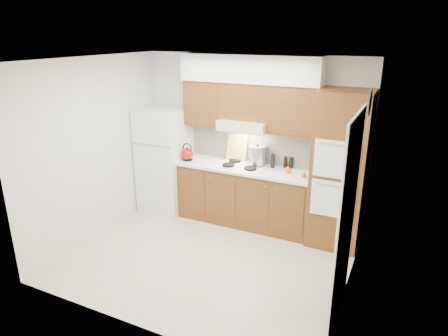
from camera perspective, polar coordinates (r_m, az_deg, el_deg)
name	(u,v)px	position (r m, az deg, el deg)	size (l,w,h in m)	color
floor	(208,257)	(5.56, -2.29, -12.63)	(3.60, 3.60, 0.00)	beige
ceiling	(205,60)	(4.75, -2.71, 15.18)	(3.60, 3.60, 0.00)	white
wall_back	(251,139)	(6.31, 3.94, 4.11)	(3.60, 0.02, 2.60)	silver
wall_left	(96,149)	(6.03, -17.78, 2.53)	(0.02, 3.00, 2.60)	silver
wall_right	(355,190)	(4.49, 18.25, -3.05)	(0.02, 3.00, 2.60)	silver
fridge	(165,160)	(6.76, -8.42, 1.09)	(0.75, 0.72, 1.72)	white
base_cabinets	(245,196)	(6.31, 2.96, -4.02)	(2.11, 0.60, 0.90)	brown
countertop	(245,168)	(6.14, 3.00, -0.01)	(2.13, 0.62, 0.04)	white
backsplash	(252,145)	(6.31, 4.08, 3.35)	(2.11, 0.03, 0.56)	white
oven_cabinet	(340,170)	(5.70, 16.19, -0.34)	(0.70, 0.65, 2.20)	brown
upper_cab_left	(206,103)	(6.34, -2.60, 9.30)	(0.63, 0.33, 0.70)	brown
upper_cab_right	(295,110)	(5.81, 10.06, 8.15)	(0.73, 0.33, 0.70)	brown
range_hood	(245,125)	(6.05, 2.98, 6.17)	(0.75, 0.45, 0.15)	silver
upper_cab_over_hood	(247,101)	(6.04, 3.26, 9.52)	(0.75, 0.33, 0.55)	brown
soffit	(250,69)	(5.95, 3.75, 13.98)	(2.13, 0.36, 0.40)	silver
cooktop	(242,166)	(6.16, 2.64, 0.34)	(0.74, 0.50, 0.01)	white
doorway	(346,225)	(4.28, 17.07, -7.75)	(0.02, 0.90, 2.10)	black
wall_clock	(370,103)	(4.81, 20.07, 8.71)	(0.30, 0.30, 0.02)	#3F3833
kettle	(187,154)	(6.42, -5.25, 1.97)	(0.19, 0.19, 0.19)	maroon
cutting_board	(237,149)	(6.35, 1.84, 2.75)	(0.33, 0.02, 0.45)	#D3BA6C
stock_pot	(257,155)	(6.15, 4.77, 1.85)	(0.27, 0.27, 0.28)	#BDBDC2
condiment_a	(273,161)	(6.10, 6.98, 1.04)	(0.06, 0.06, 0.22)	black
condiment_b	(285,162)	(6.12, 8.74, 0.81)	(0.05, 0.05, 0.18)	black
condiment_c	(291,163)	(6.13, 9.58, 0.76)	(0.06, 0.06, 0.17)	black
orange_near	(304,175)	(5.76, 11.29, -1.00)	(0.08, 0.08, 0.08)	orange
orange_far	(288,170)	(5.93, 9.09, -0.27)	(0.09, 0.09, 0.09)	#FF9A0D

